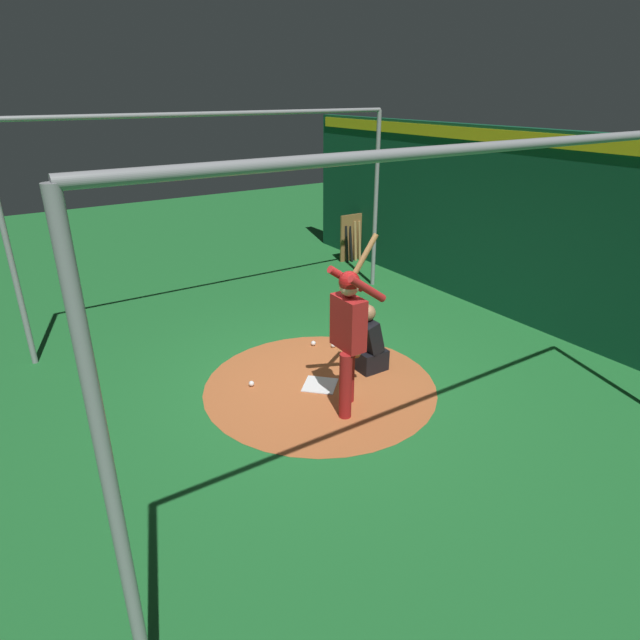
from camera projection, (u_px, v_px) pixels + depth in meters
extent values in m
plane|color=#1E6B2D|center=(320.00, 386.00, 7.07)|extent=(27.86, 27.86, 0.00)
cylinder|color=#B76033|center=(320.00, 386.00, 7.07)|extent=(3.06, 3.06, 0.01)
cube|color=white|center=(320.00, 385.00, 7.07)|extent=(0.59, 0.59, 0.01)
cylinder|color=maroon|center=(345.00, 386.00, 6.24)|extent=(0.15, 0.15, 0.84)
cylinder|color=maroon|center=(349.00, 371.00, 6.57)|extent=(0.15, 0.15, 0.84)
cube|color=#B21E1E|center=(348.00, 323.00, 6.12)|extent=(0.22, 0.44, 0.63)
cylinder|color=#B21E1E|center=(367.00, 289.00, 5.84)|extent=(0.51, 0.09, 0.39)
cylinder|color=#B21E1E|center=(346.00, 279.00, 6.14)|extent=(0.51, 0.09, 0.39)
sphere|color=beige|center=(349.00, 287.00, 5.94)|extent=(0.22, 0.22, 0.22)
sphere|color=#A51414|center=(349.00, 282.00, 5.92)|extent=(0.24, 0.24, 0.24)
cylinder|color=olive|center=(358.00, 267.00, 6.09)|extent=(0.54, 0.06, 0.73)
cube|color=black|center=(369.00, 359.00, 7.46)|extent=(0.40, 0.40, 0.30)
cube|color=black|center=(368.00, 335.00, 7.29)|extent=(0.31, 0.40, 0.48)
sphere|color=#9E704C|center=(367.00, 313.00, 7.15)|extent=(0.22, 0.22, 0.22)
cube|color=gray|center=(361.00, 314.00, 7.10)|extent=(0.03, 0.20, 0.20)
ellipsoid|color=brown|center=(354.00, 350.00, 7.16)|extent=(0.12, 0.28, 0.22)
cube|color=#0F472D|center=(533.00, 231.00, 8.49)|extent=(0.20, 11.86, 3.07)
cube|color=yellow|center=(544.00, 140.00, 7.88)|extent=(0.03, 11.63, 0.20)
cylinder|color=gray|center=(376.00, 203.00, 10.10)|extent=(0.08, 0.08, 3.27)
cylinder|color=gray|center=(9.00, 252.00, 7.02)|extent=(0.08, 0.08, 3.27)
cylinder|color=gray|center=(114.00, 508.00, 2.74)|extent=(0.08, 0.08, 3.27)
cylinder|color=gray|center=(218.00, 114.00, 7.91)|extent=(6.15, 0.07, 0.07)
cylinder|color=gray|center=(544.00, 143.00, 3.63)|extent=(6.15, 0.07, 0.07)
cube|color=olive|center=(355.00, 237.00, 12.12)|extent=(0.82, 0.04, 1.05)
cylinder|color=olive|center=(368.00, 239.00, 12.27)|extent=(0.06, 0.19, 0.87)
cylinder|color=black|center=(364.00, 239.00, 12.20)|extent=(0.06, 0.21, 0.91)
cylinder|color=tan|center=(359.00, 241.00, 12.14)|extent=(0.06, 0.12, 0.89)
cylinder|color=tan|center=(355.00, 241.00, 12.08)|extent=(0.06, 0.13, 0.90)
cylinder|color=black|center=(351.00, 244.00, 12.04)|extent=(0.06, 0.18, 0.80)
cylinder|color=black|center=(347.00, 244.00, 11.98)|extent=(0.06, 0.15, 0.82)
sphere|color=white|center=(251.00, 384.00, 7.04)|extent=(0.07, 0.07, 0.07)
sphere|color=white|center=(313.00, 343.00, 8.15)|extent=(0.07, 0.07, 0.07)
sphere|color=white|center=(333.00, 345.00, 8.09)|extent=(0.07, 0.07, 0.07)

